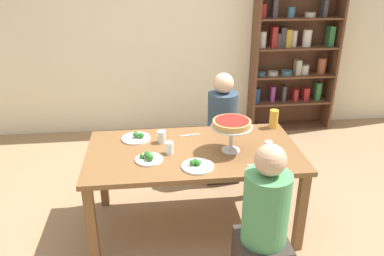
% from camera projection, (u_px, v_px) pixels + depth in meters
% --- Properties ---
extents(ground_plane, '(12.00, 12.00, 0.00)m').
position_uv_depth(ground_plane, '(193.00, 224.00, 3.41)').
color(ground_plane, '#9E7A56').
extents(rear_partition, '(8.00, 0.12, 2.80)m').
position_uv_depth(rear_partition, '(173.00, 24.00, 4.84)').
color(rear_partition, beige).
rests_on(rear_partition, ground_plane).
extents(dining_table, '(1.72, 0.91, 0.74)m').
position_uv_depth(dining_table, '(193.00, 159.00, 3.15)').
color(dining_table, brown).
rests_on(dining_table, ground_plane).
extents(bookshelf, '(1.10, 0.30, 2.21)m').
position_uv_depth(bookshelf, '(295.00, 45.00, 4.93)').
color(bookshelf, brown).
rests_on(bookshelf, ground_plane).
extents(diner_near_right, '(0.34, 0.34, 1.15)m').
position_uv_depth(diner_near_right, '(263.00, 234.00, 2.54)').
color(diner_near_right, '#382D28').
rests_on(diner_near_right, ground_plane).
extents(diner_far_right, '(0.34, 0.34, 1.15)m').
position_uv_depth(diner_far_right, '(222.00, 135.00, 3.95)').
color(diner_far_right, '#382D28').
rests_on(diner_far_right, ground_plane).
extents(deep_dish_pizza_stand, '(0.33, 0.33, 0.27)m').
position_uv_depth(deep_dish_pizza_stand, '(232.00, 125.00, 3.00)').
color(deep_dish_pizza_stand, silver).
rests_on(deep_dish_pizza_stand, dining_table).
extents(salad_plate_near_diner, '(0.21, 0.21, 0.07)m').
position_uv_depth(salad_plate_near_diner, '(149.00, 158.00, 2.94)').
color(salad_plate_near_diner, white).
rests_on(salad_plate_near_diner, dining_table).
extents(salad_plate_far_diner, '(0.25, 0.25, 0.07)m').
position_uv_depth(salad_plate_far_diner, '(137.00, 138.00, 3.29)').
color(salad_plate_far_diner, white).
rests_on(salad_plate_far_diner, dining_table).
extents(salad_plate_spare, '(0.24, 0.24, 0.06)m').
position_uv_depth(salad_plate_spare, '(197.00, 165.00, 2.85)').
color(salad_plate_spare, white).
rests_on(salad_plate_spare, dining_table).
extents(beer_glass_amber_tall, '(0.08, 0.08, 0.17)m').
position_uv_depth(beer_glass_amber_tall, '(274.00, 119.00, 3.49)').
color(beer_glass_amber_tall, gold).
rests_on(beer_glass_amber_tall, dining_table).
extents(water_glass_clear_near, '(0.07, 0.07, 0.10)m').
position_uv_depth(water_glass_clear_near, '(162.00, 137.00, 3.22)').
color(water_glass_clear_near, white).
rests_on(water_glass_clear_near, dining_table).
extents(water_glass_clear_far, '(0.07, 0.07, 0.10)m').
position_uv_depth(water_glass_clear_far, '(169.00, 148.00, 3.03)').
color(water_glass_clear_far, white).
rests_on(water_glass_clear_far, dining_table).
extents(water_glass_clear_spare, '(0.06, 0.06, 0.11)m').
position_uv_depth(water_glass_clear_spare, '(268.00, 148.00, 3.03)').
color(water_glass_clear_spare, white).
rests_on(water_glass_clear_spare, dining_table).
extents(cutlery_fork_near, '(0.18, 0.04, 0.00)m').
position_uv_depth(cutlery_fork_near, '(259.00, 165.00, 2.87)').
color(cutlery_fork_near, silver).
rests_on(cutlery_fork_near, dining_table).
extents(cutlery_knife_near, '(0.18, 0.04, 0.00)m').
position_uv_depth(cutlery_knife_near, '(190.00, 135.00, 3.36)').
color(cutlery_knife_near, silver).
rests_on(cutlery_knife_near, dining_table).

